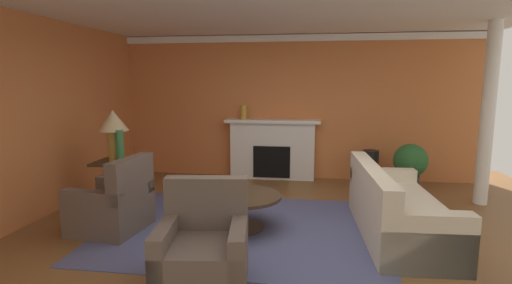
{
  "coord_description": "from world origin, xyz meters",
  "views": [
    {
      "loc": [
        0.4,
        -4.39,
        1.86
      ],
      "look_at": [
        -0.41,
        1.08,
        1.0
      ],
      "focal_mm": 27.37,
      "sensor_mm": 36.0,
      "label": 1
    }
  ],
  "objects_px": {
    "armchair_facing_fireplace": "(203,253)",
    "vase_mantel_left": "(244,112)",
    "vase_on_side_table": "(120,146)",
    "vase_tall_corner": "(370,168)",
    "table_lamp": "(113,126)",
    "armchair_near_window": "(113,207)",
    "fireplace": "(272,151)",
    "potted_plant": "(410,164)",
    "side_table": "(116,181)",
    "sofa": "(395,212)",
    "coffee_table": "(242,203)"
  },
  "relations": [
    {
      "from": "armchair_near_window",
      "to": "vase_on_side_table",
      "type": "distance_m",
      "value": 1.04
    },
    {
      "from": "vase_mantel_left",
      "to": "armchair_near_window",
      "type": "bearing_deg",
      "value": -111.38
    },
    {
      "from": "fireplace",
      "to": "vase_on_side_table",
      "type": "relative_size",
      "value": 3.76
    },
    {
      "from": "armchair_near_window",
      "to": "table_lamp",
      "type": "xyz_separation_m",
      "value": [
        -0.43,
        0.9,
        0.92
      ]
    },
    {
      "from": "coffee_table",
      "to": "side_table",
      "type": "relative_size",
      "value": 1.43
    },
    {
      "from": "sofa",
      "to": "armchair_near_window",
      "type": "relative_size",
      "value": 2.26
    },
    {
      "from": "table_lamp",
      "to": "potted_plant",
      "type": "distance_m",
      "value": 4.78
    },
    {
      "from": "sofa",
      "to": "armchair_near_window",
      "type": "bearing_deg",
      "value": -174.23
    },
    {
      "from": "vase_on_side_table",
      "to": "coffee_table",
      "type": "bearing_deg",
      "value": -14.61
    },
    {
      "from": "coffee_table",
      "to": "side_table",
      "type": "xyz_separation_m",
      "value": [
        -2.01,
        0.61,
        0.06
      ]
    },
    {
      "from": "armchair_facing_fireplace",
      "to": "coffee_table",
      "type": "distance_m",
      "value": 1.41
    },
    {
      "from": "table_lamp",
      "to": "vase_mantel_left",
      "type": "height_order",
      "value": "table_lamp"
    },
    {
      "from": "side_table",
      "to": "armchair_facing_fireplace",
      "type": "bearing_deg",
      "value": -46.41
    },
    {
      "from": "table_lamp",
      "to": "vase_tall_corner",
      "type": "distance_m",
      "value": 4.38
    },
    {
      "from": "fireplace",
      "to": "vase_on_side_table",
      "type": "height_order",
      "value": "vase_on_side_table"
    },
    {
      "from": "sofa",
      "to": "table_lamp",
      "type": "xyz_separation_m",
      "value": [
        -3.89,
        0.55,
        0.93
      ]
    },
    {
      "from": "coffee_table",
      "to": "table_lamp",
      "type": "relative_size",
      "value": 1.33
    },
    {
      "from": "armchair_near_window",
      "to": "vase_tall_corner",
      "type": "relative_size",
      "value": 1.46
    },
    {
      "from": "armchair_near_window",
      "to": "side_table",
      "type": "relative_size",
      "value": 1.36
    },
    {
      "from": "table_lamp",
      "to": "vase_tall_corner",
      "type": "bearing_deg",
      "value": 24.19
    },
    {
      "from": "coffee_table",
      "to": "potted_plant",
      "type": "distance_m",
      "value": 3.22
    },
    {
      "from": "vase_tall_corner",
      "to": "table_lamp",
      "type": "bearing_deg",
      "value": -155.81
    },
    {
      "from": "side_table",
      "to": "vase_tall_corner",
      "type": "distance_m",
      "value": 4.28
    },
    {
      "from": "armchair_near_window",
      "to": "armchair_facing_fireplace",
      "type": "distance_m",
      "value": 1.85
    },
    {
      "from": "armchair_facing_fireplace",
      "to": "table_lamp",
      "type": "xyz_separation_m",
      "value": [
        -1.91,
        2.01,
        0.92
      ]
    },
    {
      "from": "armchair_near_window",
      "to": "fireplace",
      "type": "bearing_deg",
      "value": 60.27
    },
    {
      "from": "sofa",
      "to": "potted_plant",
      "type": "height_order",
      "value": "sofa"
    },
    {
      "from": "potted_plant",
      "to": "side_table",
      "type": "bearing_deg",
      "value": -162.43
    },
    {
      "from": "sofa",
      "to": "armchair_facing_fireplace",
      "type": "relative_size",
      "value": 2.26
    },
    {
      "from": "side_table",
      "to": "fireplace",
      "type": "bearing_deg",
      "value": 44.15
    },
    {
      "from": "fireplace",
      "to": "sofa",
      "type": "height_order",
      "value": "fireplace"
    },
    {
      "from": "potted_plant",
      "to": "fireplace",
      "type": "bearing_deg",
      "value": 165.29
    },
    {
      "from": "vase_on_side_table",
      "to": "vase_mantel_left",
      "type": "bearing_deg",
      "value": 56.31
    },
    {
      "from": "coffee_table",
      "to": "armchair_near_window",
      "type": "bearing_deg",
      "value": -169.43
    },
    {
      "from": "sofa",
      "to": "coffee_table",
      "type": "relative_size",
      "value": 2.14
    },
    {
      "from": "fireplace",
      "to": "side_table",
      "type": "height_order",
      "value": "fireplace"
    },
    {
      "from": "coffee_table",
      "to": "fireplace",
      "type": "bearing_deg",
      "value": 87.79
    },
    {
      "from": "fireplace",
      "to": "vase_tall_corner",
      "type": "height_order",
      "value": "fireplace"
    },
    {
      "from": "potted_plant",
      "to": "sofa",
      "type": "bearing_deg",
      "value": -107.22
    },
    {
      "from": "side_table",
      "to": "potted_plant",
      "type": "bearing_deg",
      "value": 17.57
    },
    {
      "from": "armchair_facing_fireplace",
      "to": "vase_mantel_left",
      "type": "bearing_deg",
      "value": 94.93
    },
    {
      "from": "fireplace",
      "to": "vase_mantel_left",
      "type": "bearing_deg",
      "value": -174.88
    },
    {
      "from": "fireplace",
      "to": "armchair_near_window",
      "type": "xyz_separation_m",
      "value": [
        -1.69,
        -2.96,
        -0.24
      ]
    },
    {
      "from": "table_lamp",
      "to": "potted_plant",
      "type": "xyz_separation_m",
      "value": [
        4.51,
        1.43,
        -0.73
      ]
    },
    {
      "from": "vase_mantel_left",
      "to": "potted_plant",
      "type": "xyz_separation_m",
      "value": [
        2.94,
        -0.58,
        -0.79
      ]
    },
    {
      "from": "side_table",
      "to": "potted_plant",
      "type": "xyz_separation_m",
      "value": [
        4.51,
        1.43,
        0.09
      ]
    },
    {
      "from": "sofa",
      "to": "armchair_near_window",
      "type": "xyz_separation_m",
      "value": [
        -3.47,
        -0.35,
        0.01
      ]
    },
    {
      "from": "fireplace",
      "to": "armchair_facing_fireplace",
      "type": "bearing_deg",
      "value": -92.86
    },
    {
      "from": "fireplace",
      "to": "potted_plant",
      "type": "height_order",
      "value": "fireplace"
    },
    {
      "from": "vase_on_side_table",
      "to": "vase_tall_corner",
      "type": "height_order",
      "value": "vase_on_side_table"
    }
  ]
}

